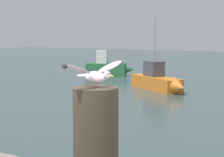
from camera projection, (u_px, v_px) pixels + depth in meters
The scene contains 4 objects.
mooring_post at pixel (96, 143), 3.34m from camera, with size 0.38×0.38×0.94m, color #382D23.
seagull at pixel (96, 73), 3.28m from camera, with size 0.39×0.67×0.22m.
boat_green at pixel (109, 68), 26.84m from camera, with size 3.26×1.89×1.72m.
boat_orange at pixel (159, 81), 20.03m from camera, with size 4.01×2.96×3.62m.
Camera 1 is at (1.82, -3.13, 2.82)m, focal length 64.43 mm.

